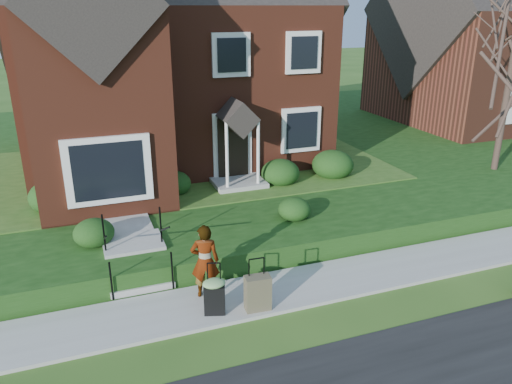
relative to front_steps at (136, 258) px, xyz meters
name	(u,v)px	position (x,y,z in m)	size (l,w,h in m)	color
ground	(264,295)	(2.50, -1.84, -0.47)	(120.00, 120.00, 0.00)	#2D5119
sidewalk	(264,294)	(2.50, -1.84, -0.43)	(60.00, 1.60, 0.08)	#9E9B93
terrace	(260,145)	(6.50, 9.06, -0.17)	(44.00, 20.00, 0.60)	#16370F
walkway	(121,204)	(0.00, 3.16, 0.16)	(1.20, 6.00, 0.06)	#9E9B93
main_house	(161,28)	(2.29, 7.76, 4.79)	(10.40, 10.20, 9.40)	maroon
neighbour_house	(492,22)	(18.50, 9.16, 4.77)	(9.40, 8.00, 9.20)	brown
front_steps	(136,258)	(0.00, 0.00, 0.00)	(1.40, 2.02, 1.50)	#9E9B93
foundation_shrubs	(216,181)	(2.81, 3.03, 0.56)	(10.14, 4.04, 0.97)	black
woman	(205,261)	(1.27, -1.51, 0.44)	(0.61, 0.40, 1.66)	#999999
suitcase_black	(214,294)	(1.26, -2.23, 0.04)	(0.56, 0.50, 1.13)	black
suitcase_olive	(258,293)	(2.14, -2.39, -0.01)	(0.54, 0.33, 1.14)	brown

